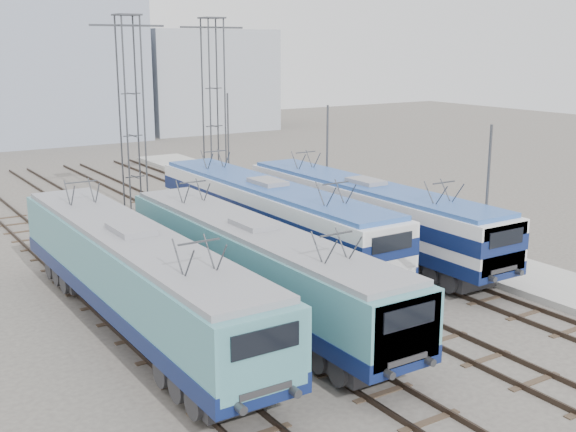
{
  "coord_description": "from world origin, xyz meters",
  "views": [
    {
      "loc": [
        -15.6,
        -19.31,
        10.39
      ],
      "look_at": [
        1.4,
        7.0,
        2.88
      ],
      "focal_mm": 45.0,
      "sensor_mm": 36.0,
      "label": 1
    }
  ],
  "objects_px": {
    "catenary_tower_west": "(132,108)",
    "catenary_tower_east": "(214,101)",
    "locomotive_center_left": "(257,263)",
    "locomotive_center_right": "(270,213)",
    "mast_front": "(487,204)",
    "locomotive_far_left": "(136,273)",
    "mast_rear": "(228,143)",
    "mast_mid": "(327,166)",
    "locomotive_far_right": "(367,210)"
  },
  "relations": [
    {
      "from": "locomotive_center_left",
      "to": "mast_rear",
      "type": "relative_size",
      "value": 2.51
    },
    {
      "from": "locomotive_far_right",
      "to": "catenary_tower_west",
      "type": "distance_m",
      "value": 16.17
    },
    {
      "from": "mast_rear",
      "to": "locomotive_far_right",
      "type": "bearing_deg",
      "value": -95.86
    },
    {
      "from": "catenary_tower_east",
      "to": "locomotive_center_right",
      "type": "bearing_deg",
      "value": -106.84
    },
    {
      "from": "mast_front",
      "to": "catenary_tower_east",
      "type": "bearing_deg",
      "value": 95.45
    },
    {
      "from": "locomotive_center_right",
      "to": "catenary_tower_west",
      "type": "height_order",
      "value": "catenary_tower_west"
    },
    {
      "from": "mast_front",
      "to": "mast_rear",
      "type": "relative_size",
      "value": 1.0
    },
    {
      "from": "locomotive_center_left",
      "to": "locomotive_center_right",
      "type": "distance_m",
      "value": 7.81
    },
    {
      "from": "catenary_tower_west",
      "to": "mast_rear",
      "type": "height_order",
      "value": "catenary_tower_west"
    },
    {
      "from": "catenary_tower_east",
      "to": "mast_mid",
      "type": "bearing_deg",
      "value": -78.14
    },
    {
      "from": "locomotive_center_left",
      "to": "locomotive_far_right",
      "type": "distance_m",
      "value": 10.02
    },
    {
      "from": "locomotive_far_left",
      "to": "mast_rear",
      "type": "bearing_deg",
      "value": 54.41
    },
    {
      "from": "locomotive_center_left",
      "to": "mast_rear",
      "type": "bearing_deg",
      "value": 64.18
    },
    {
      "from": "catenary_tower_east",
      "to": "mast_rear",
      "type": "distance_m",
      "value": 4.28
    },
    {
      "from": "mast_front",
      "to": "mast_mid",
      "type": "height_order",
      "value": "same"
    },
    {
      "from": "locomotive_center_right",
      "to": "locomotive_far_right",
      "type": "height_order",
      "value": "locomotive_center_right"
    },
    {
      "from": "locomotive_center_left",
      "to": "locomotive_center_right",
      "type": "relative_size",
      "value": 0.96
    },
    {
      "from": "mast_rear",
      "to": "mast_mid",
      "type": "bearing_deg",
      "value": -90.0
    },
    {
      "from": "locomotive_far_left",
      "to": "locomotive_far_right",
      "type": "xyz_separation_m",
      "value": [
        13.5,
        3.42,
        -0.04
      ]
    },
    {
      "from": "locomotive_far_left",
      "to": "mast_rear",
      "type": "xyz_separation_m",
      "value": [
        15.35,
        21.45,
        1.18
      ]
    },
    {
      "from": "locomotive_center_left",
      "to": "locomotive_far_left",
      "type": "bearing_deg",
      "value": 167.76
    },
    {
      "from": "locomotive_center_left",
      "to": "catenary_tower_west",
      "type": "height_order",
      "value": "catenary_tower_west"
    },
    {
      "from": "catenary_tower_east",
      "to": "locomotive_center_left",
      "type": "bearing_deg",
      "value": -113.19
    },
    {
      "from": "locomotive_center_left",
      "to": "mast_front",
      "type": "height_order",
      "value": "mast_front"
    },
    {
      "from": "mast_rear",
      "to": "locomotive_far_left",
      "type": "bearing_deg",
      "value": -125.59
    },
    {
      "from": "locomotive_far_left",
      "to": "mast_front",
      "type": "height_order",
      "value": "mast_front"
    },
    {
      "from": "catenary_tower_west",
      "to": "catenary_tower_east",
      "type": "relative_size",
      "value": 1.0
    },
    {
      "from": "locomotive_far_right",
      "to": "locomotive_far_left",
      "type": "bearing_deg",
      "value": -165.77
    },
    {
      "from": "locomotive_far_right",
      "to": "catenary_tower_east",
      "type": "bearing_deg",
      "value": 90.89
    },
    {
      "from": "locomotive_far_left",
      "to": "catenary_tower_east",
      "type": "height_order",
      "value": "catenary_tower_east"
    },
    {
      "from": "locomotive_center_right",
      "to": "catenary_tower_east",
      "type": "height_order",
      "value": "catenary_tower_east"
    },
    {
      "from": "mast_front",
      "to": "catenary_tower_west",
      "type": "bearing_deg",
      "value": 113.27
    },
    {
      "from": "catenary_tower_east",
      "to": "locomotive_far_left",
      "type": "bearing_deg",
      "value": -124.27
    },
    {
      "from": "locomotive_center_right",
      "to": "catenary_tower_west",
      "type": "xyz_separation_m",
      "value": [
        -2.25,
        12.04,
        4.3
      ]
    },
    {
      "from": "locomotive_far_right",
      "to": "catenary_tower_east",
      "type": "xyz_separation_m",
      "value": [
        -0.25,
        16.02,
        4.37
      ]
    },
    {
      "from": "locomotive_far_left",
      "to": "mast_front",
      "type": "bearing_deg",
      "value": -9.44
    },
    {
      "from": "mast_front",
      "to": "locomotive_far_right",
      "type": "bearing_deg",
      "value": 107.2
    },
    {
      "from": "mast_front",
      "to": "mast_mid",
      "type": "distance_m",
      "value": 12.0
    },
    {
      "from": "catenary_tower_west",
      "to": "mast_rear",
      "type": "bearing_deg",
      "value": 24.94
    },
    {
      "from": "locomotive_far_right",
      "to": "locomotive_center_left",
      "type": "bearing_deg",
      "value": -153.95
    },
    {
      "from": "catenary_tower_west",
      "to": "mast_front",
      "type": "xyz_separation_m",
      "value": [
        8.6,
        -20.0,
        -3.14
      ]
    },
    {
      "from": "mast_mid",
      "to": "mast_rear",
      "type": "relative_size",
      "value": 1.0
    },
    {
      "from": "catenary_tower_east",
      "to": "mast_front",
      "type": "bearing_deg",
      "value": -84.55
    },
    {
      "from": "locomotive_far_right",
      "to": "mast_mid",
      "type": "relative_size",
      "value": 2.54
    },
    {
      "from": "mast_mid",
      "to": "mast_rear",
      "type": "xyz_separation_m",
      "value": [
        0.0,
        12.0,
        0.0
      ]
    },
    {
      "from": "locomotive_far_right",
      "to": "mast_front",
      "type": "height_order",
      "value": "mast_front"
    },
    {
      "from": "locomotive_center_left",
      "to": "mast_front",
      "type": "xyz_separation_m",
      "value": [
        10.85,
        -1.58,
        1.31
      ]
    },
    {
      "from": "locomotive_center_left",
      "to": "locomotive_far_right",
      "type": "xyz_separation_m",
      "value": [
        9.0,
        4.4,
        0.08
      ]
    },
    {
      "from": "catenary_tower_east",
      "to": "mast_front",
      "type": "relative_size",
      "value": 1.71
    },
    {
      "from": "locomotive_center_right",
      "to": "mast_front",
      "type": "bearing_deg",
      "value": -51.41
    }
  ]
}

